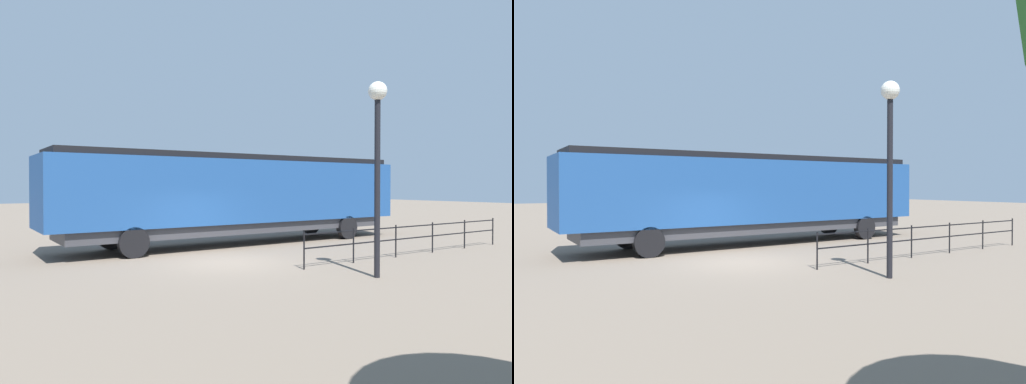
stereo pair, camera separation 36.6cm
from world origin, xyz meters
TOP-DOWN VIEW (x-y plane):
  - ground_plane at (0.00, 0.00)m, footprint 120.00×120.00m
  - locomotive at (-3.93, 3.55)m, footprint 2.95×16.31m
  - lamp_post at (4.53, 2.23)m, footprint 0.52×0.52m
  - platform_fence at (2.45, 6.62)m, footprint 0.05×10.62m

SIDE VIEW (x-z plane):
  - ground_plane at x=0.00m, z-range 0.00..0.00m
  - platform_fence at x=2.45m, z-range 0.18..1.34m
  - locomotive at x=-3.93m, z-range 0.25..4.12m
  - lamp_post at x=4.53m, z-range 1.19..6.62m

